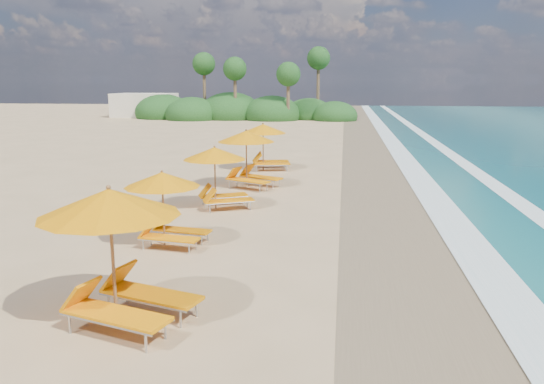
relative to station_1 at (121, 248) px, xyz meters
The scene contains 10 objects.
ground 6.86m from the station_1, 73.52° to the left, with size 160.00×160.00×0.00m, color tan.
wet_sand 8.85m from the station_1, 47.45° to the left, with size 4.00×160.00×0.01m, color #836F4E.
surf_foam 10.83m from the station_1, 36.77° to the left, with size 4.00×160.00×0.01m.
station_1 is the anchor object (origin of this frame).
station_2 4.80m from the station_1, 98.27° to the left, with size 2.44×2.32×2.07m.
station_3 9.16m from the station_1, 91.85° to the left, with size 2.91×2.90×2.22m.
station_4 12.98m from the station_1, 89.56° to the left, with size 3.21×3.21×2.43m.
station_5 17.51m from the station_1, 89.49° to the left, with size 2.83×2.71×2.35m.
treeline 52.56m from the station_1, 98.79° to the left, with size 25.80×8.80×9.74m.
beach_building 58.02m from the station_1, 110.27° to the left, with size 7.00×5.00×2.80m, color beige.
Camera 1 is at (2.04, -15.27, 4.43)m, focal length 35.47 mm.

